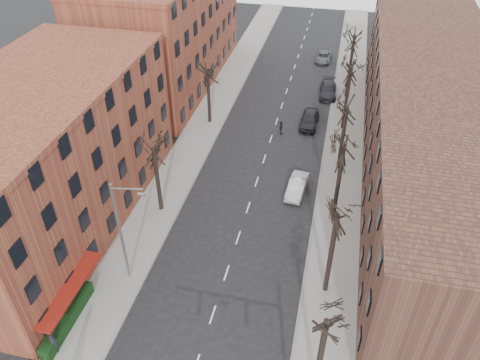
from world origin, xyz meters
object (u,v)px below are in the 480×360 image
Objects in this scene: parked_car_mid at (328,90)px; pedestrian_a at (54,344)px; silver_sedan at (297,186)px; parked_car_near at (310,119)px.

pedestrian_a reaches higher than parked_car_mid.
parked_car_mid is at bearing 91.73° from silver_sedan.
pedestrian_a reaches higher than parked_car_near.
silver_sedan is 12.65m from parked_car_near.
parked_car_mid is (1.50, 8.19, -0.07)m from parked_car_near.
pedestrian_a reaches higher than silver_sedan.
parked_car_near is 35.52m from pedestrian_a.
silver_sedan is at bearing -96.57° from parked_car_mid.
parked_car_near is 2.84× the size of pedestrian_a.
silver_sedan is 0.84× the size of parked_car_mid.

